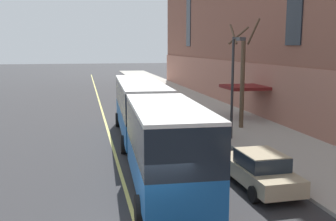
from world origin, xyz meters
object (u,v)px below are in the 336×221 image
(street_tree_far_uptown, at_px, (242,76))
(street_lamp, at_px, (234,76))
(parked_car_silver_5, at_px, (150,93))
(parked_car_champagne_0, at_px, (259,170))
(parked_car_red_2, at_px, (170,108))
(parked_car_green_3, at_px, (194,123))
(city_bus, at_px, (147,117))

(street_tree_far_uptown, distance_m, street_lamp, 3.84)
(parked_car_silver_5, bearing_deg, parked_car_champagne_0, -90.28)
(street_tree_far_uptown, relative_size, street_lamp, 1.21)
(street_lamp, bearing_deg, parked_car_silver_5, 94.97)
(parked_car_champagne_0, relative_size, parked_car_red_2, 1.01)
(parked_car_green_3, bearing_deg, street_tree_far_uptown, 13.41)
(parked_car_red_2, relative_size, parked_car_green_3, 1.02)
(parked_car_red_2, xyz_separation_m, street_lamp, (1.94, -8.89, 3.21))
(parked_car_silver_5, bearing_deg, street_lamp, -85.03)
(parked_car_red_2, bearing_deg, parked_car_silver_5, 89.06)
(city_bus, distance_m, parked_car_silver_5, 22.54)
(parked_car_red_2, distance_m, street_tree_far_uptown, 7.39)
(city_bus, height_order, parked_car_red_2, city_bus)
(city_bus, relative_size, parked_car_red_2, 4.24)
(parked_car_champagne_0, height_order, parked_car_green_3, same)
(parked_car_champagne_0, xyz_separation_m, parked_car_red_2, (-0.05, 16.66, -0.00))
(city_bus, xyz_separation_m, parked_car_red_2, (3.63, 10.86, -1.32))
(parked_car_green_3, xyz_separation_m, street_lamp, (1.73, -2.45, 3.21))
(parked_car_silver_5, bearing_deg, parked_car_green_3, -89.90)
(parked_car_red_2, bearing_deg, city_bus, -108.49)
(street_tree_far_uptown, bearing_deg, parked_car_green_3, -166.59)
(city_bus, bearing_deg, parked_car_red_2, 71.51)
(street_tree_far_uptown, bearing_deg, parked_car_red_2, 124.70)
(city_bus, height_order, parked_car_silver_5, city_bus)
(parked_car_red_2, height_order, street_lamp, street_lamp)
(parked_car_red_2, distance_m, street_lamp, 9.65)
(city_bus, relative_size, street_tree_far_uptown, 2.64)
(parked_car_champagne_0, xyz_separation_m, parked_car_green_3, (0.17, 10.22, 0.00))
(city_bus, bearing_deg, street_lamp, 19.50)
(parked_car_red_2, distance_m, parked_car_green_3, 6.44)
(parked_car_red_2, xyz_separation_m, parked_car_silver_5, (0.19, 11.31, 0.00))
(city_bus, height_order, parked_car_champagne_0, city_bus)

